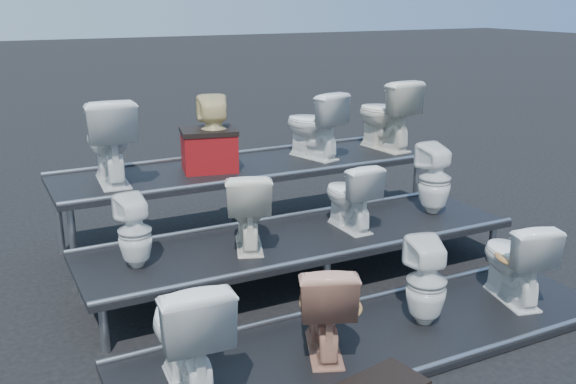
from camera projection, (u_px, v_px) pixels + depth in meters
name	position (u px, v px, depth m)	size (l,w,h in m)	color
ground	(302.00, 280.00, 6.26)	(80.00, 80.00, 0.00)	black
tier_front	(378.00, 338.00, 5.14)	(4.20, 1.20, 0.06)	black
tier_mid	(302.00, 259.00, 6.19)	(4.20, 1.20, 0.46)	black
tier_back	(248.00, 202.00, 7.24)	(4.20, 1.20, 0.86)	black
toilet_0	(187.00, 331.00, 4.33)	(0.48, 0.84, 0.86)	white
toilet_1	(324.00, 305.00, 4.80)	(0.42, 0.74, 0.76)	tan
toilet_2	(426.00, 282.00, 5.22)	(0.33, 0.34, 0.74)	white
toilet_3	(514.00, 259.00, 5.63)	(0.43, 0.75, 0.76)	white
toilet_4	(135.00, 232.00, 5.35)	(0.28, 0.29, 0.63)	white
toilet_5	(248.00, 209.00, 5.78)	(0.40, 0.71, 0.72)	white
toilet_6	(350.00, 195.00, 6.25)	(0.38, 0.66, 0.67)	white
toilet_7	(435.00, 179.00, 6.69)	(0.33, 0.34, 0.74)	white
toilet_8	(109.00, 140.00, 6.35)	(0.48, 0.84, 0.86)	white
toilet_9	(214.00, 133.00, 6.84)	(0.36, 0.37, 0.80)	beige
toilet_10	(313.00, 125.00, 7.36)	(0.43, 0.76, 0.77)	white
toilet_11	(385.00, 114.00, 7.78)	(0.48, 0.84, 0.85)	white
red_crate	(209.00, 152.00, 6.87)	(0.56, 0.45, 0.40)	maroon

